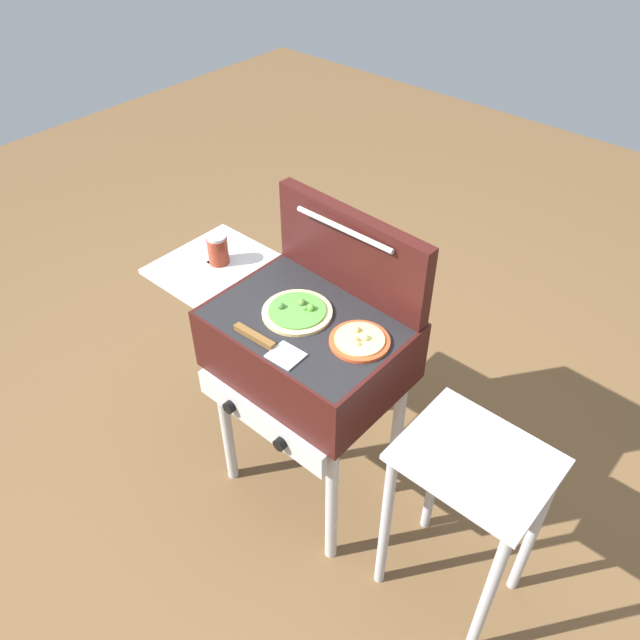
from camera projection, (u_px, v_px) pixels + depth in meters
The scene contains 8 objects.
ground_plane at pixel (311, 481), 2.65m from camera, with size 8.00×8.00×0.00m, color brown.
grill at pixel (305, 349), 2.17m from camera, with size 0.96×0.53×0.90m.
grill_lid_open at pixel (351, 252), 2.09m from camera, with size 0.63×0.09×0.30m.
pizza_veggie at pixel (297, 311), 2.08m from camera, with size 0.23×0.23×0.04m.
pizza_cheese at pixel (360, 340), 1.97m from camera, with size 0.19×0.19×0.04m.
sauce_jar at pixel (218, 249), 2.27m from camera, with size 0.07×0.07×0.11m.
spatula at pixel (267, 344), 1.96m from camera, with size 0.26×0.09×0.02m.
prep_table at pixel (467, 499), 1.98m from camera, with size 0.44×0.36×0.74m.
Camera 1 is at (1.07, -1.16, 2.24)m, focal length 35.59 mm.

